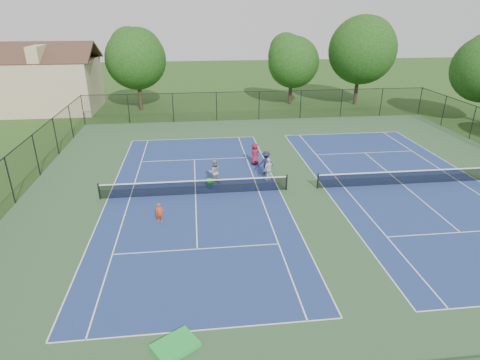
{
  "coord_description": "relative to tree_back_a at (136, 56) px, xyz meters",
  "views": [
    {
      "loc": [
        -6.83,
        -23.44,
        11.06
      ],
      "look_at": [
        -4.23,
        -1.0,
        1.3
      ],
      "focal_mm": 30.0,
      "sensor_mm": 36.0,
      "label": 1
    }
  ],
  "objects": [
    {
      "name": "bystander_c",
      "position": [
        10.59,
        -19.06,
        -5.21
      ],
      "size": [
        0.97,
        0.86,
        1.67
      ],
      "primitive_type": "imported",
      "rotation": [
        0.0,
        0.0,
        3.65
      ],
      "color": "maroon",
      "rests_on": "ground"
    },
    {
      "name": "ground",
      "position": [
        13.0,
        -24.0,
        -6.04
      ],
      "size": [
        140.0,
        140.0,
        0.0
      ],
      "primitive_type": "plane",
      "color": "#234716",
      "rests_on": "ground"
    },
    {
      "name": "tree_back_d",
      "position": [
        26.0,
        0.0,
        0.79
      ],
      "size": [
        7.8,
        7.8,
        10.37
      ],
      "color": "#2D2116",
      "rests_on": "ground"
    },
    {
      "name": "tree_back_c",
      "position": [
        18.0,
        1.0,
        -0.56
      ],
      "size": [
        6.0,
        6.0,
        8.4
      ],
      "color": "#2D2116",
      "rests_on": "ground"
    },
    {
      "name": "court_pad",
      "position": [
        13.0,
        -24.0,
        -6.03
      ],
      "size": [
        36.0,
        36.0,
        0.01
      ],
      "primitive_type": "cube",
      "color": "#2D502F",
      "rests_on": "ground"
    },
    {
      "name": "instructor",
      "position": [
        7.32,
        -22.34,
        -5.19
      ],
      "size": [
        0.94,
        0.8,
        1.69
      ],
      "primitive_type": "imported",
      "rotation": [
        0.0,
        0.0,
        3.35
      ],
      "color": "#9A9A9C",
      "rests_on": "ground"
    },
    {
      "name": "bystander_a",
      "position": [
        11.08,
        -22.2,
        -5.23
      ],
      "size": [
        0.97,
        0.91,
        1.61
      ],
      "primitive_type": "imported",
      "rotation": [
        0.0,
        0.0,
        3.84
      ],
      "color": "silver",
      "rests_on": "ground"
    },
    {
      "name": "green_tarp",
      "position": [
        5.12,
        -36.61,
        -5.94
      ],
      "size": [
        1.85,
        1.73,
        0.17
      ],
      "primitive_type": "cube",
      "rotation": [
        0.0,
        0.0,
        0.58
      ],
      "color": "green",
      "rests_on": "ground"
    },
    {
      "name": "perimeter_fence",
      "position": [
        13.0,
        -24.0,
        -4.44
      ],
      "size": [
        36.08,
        36.08,
        3.02
      ],
      "color": "black",
      "rests_on": "ground"
    },
    {
      "name": "tennis_court_right",
      "position": [
        20.0,
        -24.0,
        -5.94
      ],
      "size": [
        12.0,
        23.83,
        1.07
      ],
      "color": "navy",
      "rests_on": "ground"
    },
    {
      "name": "tree_back_a",
      "position": [
        0.0,
        0.0,
        0.0
      ],
      "size": [
        6.8,
        6.8,
        9.15
      ],
      "color": "#2D2116",
      "rests_on": "ground"
    },
    {
      "name": "ball_hopper",
      "position": [
        6.99,
        -23.09,
        -5.58
      ],
      "size": [
        0.35,
        0.29,
        0.36
      ],
      "primitive_type": "cube",
      "rotation": [
        0.0,
        0.0,
        0.03
      ],
      "color": "green",
      "rests_on": "ball_crate"
    },
    {
      "name": "clapboard_house",
      "position": [
        -10.0,
        1.0,
        -2.95
      ],
      "size": [
        10.8,
        8.1,
        7.65
      ],
      "color": "tan",
      "rests_on": "ground"
    },
    {
      "name": "tennis_court_left",
      "position": [
        6.0,
        -24.0,
        -5.94
      ],
      "size": [
        12.0,
        23.83,
        1.07
      ],
      "color": "navy",
      "rests_on": "ground"
    },
    {
      "name": "ball_crate",
      "position": [
        6.99,
        -23.09,
        -5.9
      ],
      "size": [
        0.37,
        0.32,
        0.28
      ],
      "primitive_type": "cube",
      "rotation": [
        0.0,
        0.0,
        -0.03
      ],
      "color": "navy",
      "rests_on": "ground"
    },
    {
      "name": "bystander_b",
      "position": [
        11.07,
        -21.12,
        -5.18
      ],
      "size": [
        1.16,
        0.73,
        1.72
      ],
      "primitive_type": "imported",
      "rotation": [
        0.0,
        0.0,
        3.22
      ],
      "color": "#1C1A3A",
      "rests_on": "ground"
    },
    {
      "name": "child_player",
      "position": [
        3.99,
        -27.38,
        -5.47
      ],
      "size": [
        0.42,
        0.29,
        1.14
      ],
      "primitive_type": "imported",
      "rotation": [
        0.0,
        0.0,
        -0.03
      ],
      "color": "#EB440F",
      "rests_on": "ground"
    }
  ]
}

